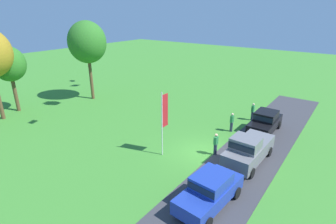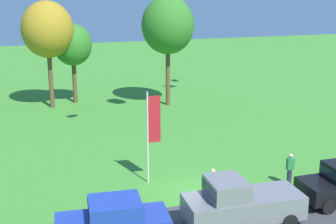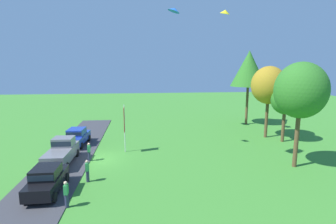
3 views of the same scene
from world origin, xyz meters
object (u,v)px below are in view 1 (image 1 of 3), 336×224
(car_pickup_mid_row, at_px, (248,149))
(car_sedan_near_entrance, at_px, (265,121))
(person_on_lawn, at_px, (253,112))
(flag_banner, at_px, (164,115))
(tree_far_right, at_px, (9,64))
(person_beside_suv, at_px, (232,122))
(tree_right_of_center, at_px, (87,42))
(person_watching_sky, at_px, (216,144))
(car_sedan_far_end, at_px, (210,189))

(car_pickup_mid_row, height_order, car_sedan_near_entrance, car_pickup_mid_row)
(person_on_lawn, bearing_deg, flag_banner, 163.39)
(tree_far_right, relative_size, flag_banner, 1.39)
(person_beside_suv, xyz_separation_m, flag_banner, (-6.52, 2.43, 2.17))
(car_pickup_mid_row, distance_m, flag_banner, 6.20)
(tree_right_of_center, bearing_deg, person_on_lawn, -74.97)
(person_watching_sky, bearing_deg, tree_right_of_center, 79.69)
(person_watching_sky, relative_size, person_on_lawn, 1.00)
(car_sedan_far_end, height_order, tree_far_right, tree_far_right)
(car_sedan_far_end, distance_m, car_pickup_mid_row, 5.29)
(car_sedan_far_end, height_order, flag_banner, flag_banner)
(person_beside_suv, height_order, person_on_lawn, same)
(car_pickup_mid_row, bearing_deg, person_on_lawn, 17.24)
(tree_far_right, bearing_deg, person_beside_suv, -67.13)
(car_sedan_far_end, bearing_deg, person_watching_sky, 23.52)
(car_sedan_far_end, bearing_deg, flag_banner, 60.61)
(car_sedan_far_end, xyz_separation_m, tree_right_of_center, (8.31, 20.10, 5.55))
(person_on_lawn, bearing_deg, tree_far_right, 120.18)
(car_sedan_far_end, distance_m, tree_far_right, 23.48)
(car_sedan_far_end, xyz_separation_m, tree_far_right, (0.98, 23.14, 3.88))
(car_pickup_mid_row, bearing_deg, flag_banner, 112.87)
(person_beside_suv, height_order, tree_right_of_center, tree_right_of_center)
(car_sedan_far_end, bearing_deg, tree_far_right, 87.58)
(tree_right_of_center, bearing_deg, person_watching_sky, -100.31)
(flag_banner, bearing_deg, car_pickup_mid_row, -67.13)
(car_pickup_mid_row, height_order, tree_far_right, tree_far_right)
(person_watching_sky, bearing_deg, person_beside_suv, 8.90)
(car_pickup_mid_row, distance_m, person_on_lawn, 8.17)
(flag_banner, bearing_deg, tree_far_right, 96.47)
(person_watching_sky, relative_size, tree_far_right, 0.25)
(car_pickup_mid_row, xyz_separation_m, car_sedan_near_entrance, (5.76, 0.62, -0.07))
(car_sedan_far_end, bearing_deg, person_on_lawn, 10.05)
(person_beside_suv, xyz_separation_m, tree_far_right, (-8.54, 20.24, 4.04))
(person_watching_sky, relative_size, person_beside_suv, 1.00)
(person_watching_sky, xyz_separation_m, person_beside_suv, (4.46, 0.70, 0.00))
(car_sedan_far_end, relative_size, tree_right_of_center, 0.51)
(tree_far_right, distance_m, tree_right_of_center, 8.11)
(person_watching_sky, distance_m, person_on_lawn, 8.03)
(tree_right_of_center, bearing_deg, car_sedan_far_end, -112.46)
(person_beside_suv, relative_size, flag_banner, 0.36)
(person_beside_suv, distance_m, person_on_lawn, 3.62)
(person_watching_sky, bearing_deg, car_sedan_near_entrance, -15.68)
(car_pickup_mid_row, height_order, person_watching_sky, car_pickup_mid_row)
(car_sedan_near_entrance, bearing_deg, tree_right_of_center, 97.96)
(car_sedan_far_end, xyz_separation_m, person_on_lawn, (13.09, 2.32, -0.16))
(tree_far_right, bearing_deg, car_sedan_near_entrance, -66.00)
(person_beside_suv, bearing_deg, car_sedan_near_entrance, -57.23)
(tree_far_right, relative_size, tree_right_of_center, 0.75)
(car_sedan_near_entrance, relative_size, person_beside_suv, 2.58)
(flag_banner, bearing_deg, person_watching_sky, -56.72)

